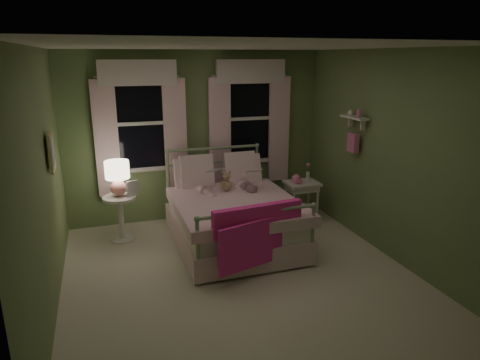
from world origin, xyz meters
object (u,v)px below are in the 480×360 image
object	(u,v)px
child_right	(242,168)
nightstand_right	(302,188)
bed	(232,216)
child_left	(204,171)
nightstand_left	(121,212)
table_lamp	(117,175)
teddy_bear	(226,183)

from	to	relation	value
child_right	nightstand_right	distance (m)	1.05
child_right	nightstand_right	world-z (taller)	child_right
bed	child_right	size ratio (longest dim) A/B	2.69
bed	nightstand_right	bearing A→B (deg)	17.40
child_left	nightstand_left	distance (m)	1.29
child_right	table_lamp	world-z (taller)	child_right
bed	child_left	bearing A→B (deg)	123.60
bed	teddy_bear	xyz separation A→B (m)	(0.00, 0.26, 0.41)
child_left	table_lamp	world-z (taller)	child_left
child_right	nightstand_left	xyz separation A→B (m)	(-1.73, 0.13, -0.53)
child_left	nightstand_right	bearing A→B (deg)	172.83
bed	nightstand_left	distance (m)	1.56
teddy_bear	child_left	bearing A→B (deg)	150.50
bed	child_left	size ratio (longest dim) A/B	2.73
child_right	teddy_bear	world-z (taller)	child_right
child_left	teddy_bear	size ratio (longest dim) A/B	2.53
bed	nightstand_left	xyz separation A→B (m)	(-1.45, 0.56, 0.03)
child_right	nightstand_left	size ratio (longest dim) A/B	1.17
bed	table_lamp	distance (m)	1.66
teddy_bear	nightstand_left	size ratio (longest dim) A/B	0.45
child_right	nightstand_right	size ratio (longest dim) A/B	1.18
table_lamp	nightstand_right	size ratio (longest dim) A/B	0.76
bed	nightstand_left	world-z (taller)	bed
nightstand_left	table_lamp	xyz separation A→B (m)	(0.00, -0.00, 0.54)
child_right	teddy_bear	distance (m)	0.36
bed	table_lamp	xyz separation A→B (m)	(-1.45, 0.56, 0.57)
nightstand_left	nightstand_right	world-z (taller)	same
bed	nightstand_right	size ratio (longest dim) A/B	3.18
child_left	nightstand_left	size ratio (longest dim) A/B	1.15
child_left	table_lamp	size ratio (longest dim) A/B	1.53
child_left	nightstand_left	xyz separation A→B (m)	(-1.17, 0.13, -0.52)
table_lamp	nightstand_left	bearing A→B (deg)	153.43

